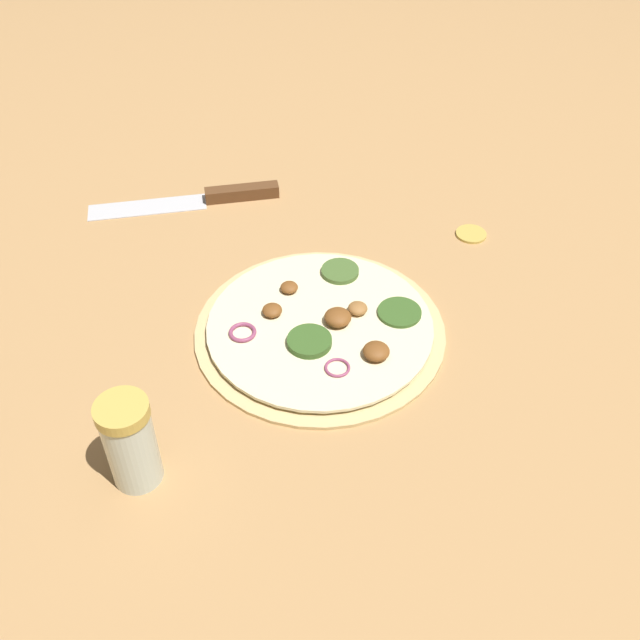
% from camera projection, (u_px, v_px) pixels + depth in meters
% --- Properties ---
extents(ground_plane, '(3.00, 3.00, 0.00)m').
position_uv_depth(ground_plane, '(320.00, 332.00, 0.86)').
color(ground_plane, tan).
extents(pizza, '(0.29, 0.29, 0.03)m').
position_uv_depth(pizza, '(321.00, 327.00, 0.86)').
color(pizza, '#D6B77A').
rests_on(pizza, ground_plane).
extents(knife, '(0.27, 0.09, 0.02)m').
position_uv_depth(knife, '(214.00, 197.00, 1.06)').
color(knife, silver).
rests_on(knife, ground_plane).
extents(spice_jar, '(0.05, 0.05, 0.10)m').
position_uv_depth(spice_jar, '(130.00, 442.00, 0.68)').
color(spice_jar, silver).
rests_on(spice_jar, ground_plane).
extents(loose_cap, '(0.04, 0.04, 0.01)m').
position_uv_depth(loose_cap, '(471.00, 233.00, 1.00)').
color(loose_cap, gold).
rests_on(loose_cap, ground_plane).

